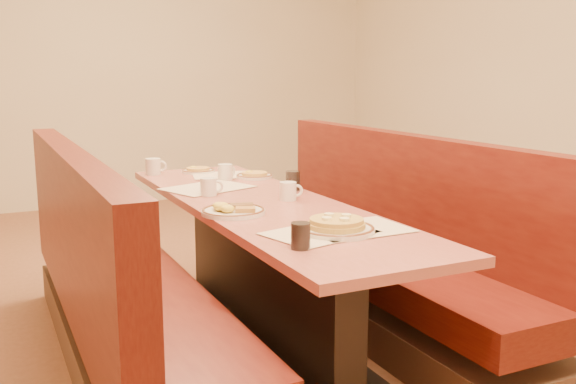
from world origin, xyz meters
name	(u,v)px	position (x,y,z in m)	size (l,w,h in m)	color
ground	(262,343)	(0.00, 0.00, 0.00)	(8.00, 8.00, 0.00)	#9E6647
diner_table	(262,274)	(0.00, 0.00, 0.37)	(0.70, 2.50, 0.75)	black
booth_left	(116,298)	(-0.73, 0.00, 0.36)	(0.55, 2.50, 1.05)	#4C3326
booth_right	(382,259)	(0.73, 0.00, 0.36)	(0.55, 2.50, 1.05)	#4C3326
placemat_near_left	(320,233)	(-0.05, -0.70, 0.75)	(0.41, 0.31, 0.00)	beige
placemat_near_right	(356,229)	(0.12, -0.70, 0.75)	(0.41, 0.31, 0.00)	beige
placemat_far_left	(208,188)	(-0.12, 0.47, 0.75)	(0.45, 0.34, 0.00)	beige
placemat_far_right	(224,175)	(0.12, 0.86, 0.75)	(0.39, 0.29, 0.00)	beige
pancake_plate	(336,227)	(0.02, -0.71, 0.77)	(0.31, 0.31, 0.07)	white
eggs_plate	(232,210)	(-0.23, -0.21, 0.77)	(0.29, 0.29, 0.06)	white
extra_plate_mid	(254,175)	(0.26, 0.70, 0.77)	(0.22, 0.22, 0.05)	white
extra_plate_far	(198,170)	(0.01, 1.05, 0.76)	(0.21, 0.21, 0.04)	white
coffee_mug_a	(289,191)	(0.14, -0.02, 0.80)	(0.12, 0.09, 0.09)	white
coffee_mug_b	(209,186)	(-0.18, 0.27, 0.80)	(0.12, 0.09, 0.09)	white
coffee_mug_c	(226,172)	(0.07, 0.70, 0.80)	(0.12, 0.09, 0.09)	white
coffee_mug_d	(154,166)	(-0.26, 1.10, 0.80)	(0.13, 0.09, 0.10)	white
soda_tumbler_near	(301,236)	(-0.22, -0.87, 0.80)	(0.07, 0.07, 0.10)	black
soda_tumbler_mid	(293,181)	(0.28, 0.21, 0.80)	(0.08, 0.08, 0.11)	black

